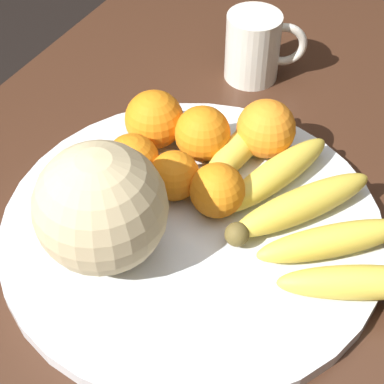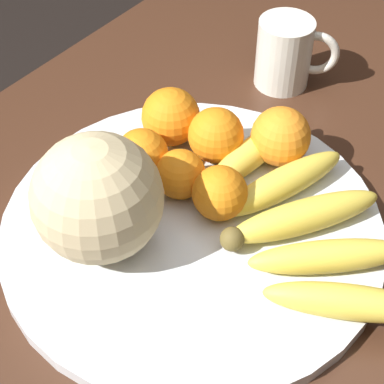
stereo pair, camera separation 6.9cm
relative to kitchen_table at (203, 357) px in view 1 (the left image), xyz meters
name	(u,v)px [view 1 (the left image)]	position (x,y,z in m)	size (l,w,h in m)	color
kitchen_table	(203,357)	(0.00, 0.00, 0.00)	(1.39, 0.87, 0.77)	#3D2316
fruit_bowl	(192,227)	(-0.08, -0.06, 0.12)	(0.43, 0.43, 0.02)	silver
melon	(98,211)	(0.00, -0.12, 0.20)	(0.14, 0.14, 0.14)	#C6B284
banana_bunch	(297,205)	(-0.14, 0.04, 0.15)	(0.28, 0.30, 0.04)	brown
orange_front_left	(202,134)	(-0.19, -0.10, 0.16)	(0.07, 0.07, 0.07)	orange
orange_front_right	(154,119)	(-0.18, -0.16, 0.16)	(0.07, 0.07, 0.07)	orange
orange_mid_center	(217,190)	(-0.11, -0.04, 0.16)	(0.06, 0.06, 0.06)	orange
orange_back_left	(132,160)	(-0.11, -0.15, 0.16)	(0.06, 0.06, 0.06)	orange
orange_back_right	(266,129)	(-0.23, -0.04, 0.16)	(0.07, 0.07, 0.07)	orange
orange_top_small	(174,176)	(-0.11, -0.10, 0.16)	(0.06, 0.06, 0.06)	orange
ceramic_mug	(255,47)	(-0.39, -0.12, 0.16)	(0.08, 0.11, 0.10)	beige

